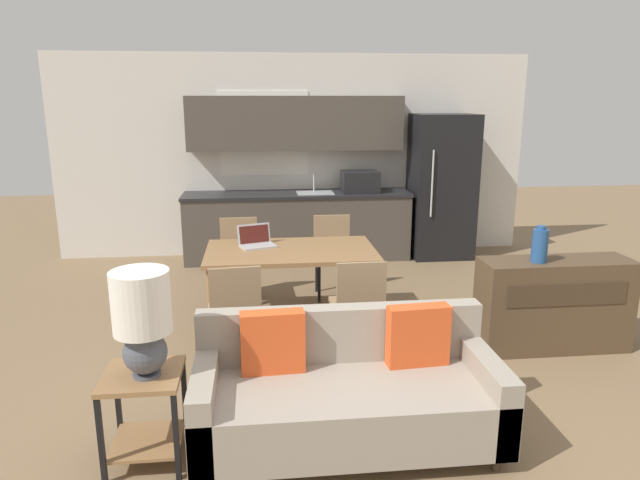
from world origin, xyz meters
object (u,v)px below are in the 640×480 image
Objects in this scene: laptop at (256,241)px; credenza at (553,304)px; dining_table at (291,256)px; couch at (346,392)px; refrigerator at (441,186)px; dining_chair_near_right at (358,303)px; table_lamp at (142,317)px; dining_chair_far_left at (239,255)px; side_table at (144,403)px; vase at (540,245)px; dining_chair_near_left at (235,309)px; dining_chair_far_right at (333,251)px.

credenza is at bearing -38.05° from laptop.
dining_table is at bearing 161.23° from credenza.
dining_table is 1.22× the size of credenza.
credenza is (1.99, 1.18, 0.06)m from couch.
refrigerator is 1.22× the size of dining_table.
refrigerator is at bearing -119.18° from dining_chair_near_right.
refrigerator reaches higher than table_lamp.
dining_chair_far_left is (-0.51, 0.80, -0.20)m from dining_table.
dining_table is 2.26m from side_table.
refrigerator is 3.08m from vase.
dining_chair_near_right is at bearing 40.66° from table_lamp.
refrigerator is at bearing 90.76° from credenza.
dining_chair_near_left is (-0.73, 1.12, 0.16)m from couch.
dining_chair_far_left is (-0.73, 2.74, 0.16)m from couch.
couch is 2.23m from laptop.
credenza is 3.14m from dining_chair_far_left.
table_lamp is at bearing -124.08° from laptop.
side_table is at bearing -158.61° from credenza.
dining_chair_near_left is at bearing -91.62° from dining_chair_far_left.
dining_table is 1.80× the size of dining_chair_near_left.
dining_chair_near_left reaches higher than credenza.
table_lamp is 0.72× the size of dining_chair_far_right.
table_lamp reaches higher than dining_chair_near_left.
vase is (1.79, 1.14, 0.60)m from couch.
dining_chair_near_left is at bearing 1.03° from dining_chair_near_right.
dining_chair_near_left is 2.28× the size of laptop.
laptop is at bearing -140.33° from dining_chair_far_right.
dining_table is at bearing 63.76° from side_table.
dining_chair_near_right is at bearing 176.01° from dining_chair_near_left.
dining_chair_far_left is (-2.68, -1.49, -0.47)m from refrigerator.
table_lamp is at bearing -39.45° from side_table.
dining_chair_far_right and dining_chair_near_right have the same top height.
couch is at bearing 75.88° from dining_chair_near_right.
side_table is 3.30m from vase.
laptop is (-0.55, 2.11, 0.46)m from couch.
dining_chair_far_right reaches higher than dining_table.
laptop is (-2.50, -2.11, -0.16)m from refrigerator.
refrigerator is 3.17m from dining_table.
dining_chair_far_right is at bearing -138.91° from refrigerator.
dining_chair_far_left is 0.72m from laptop.
couch is 2.21m from vase.
table_lamp is 2.91m from dining_chair_far_left.
couch is at bearing -93.46° from laptop.
table_lamp reaches higher than dining_chair_far_right.
dining_chair_far_left is (-2.53, 1.59, -0.45)m from vase.
refrigerator reaches higher than laptop.
table_lamp is at bearing -157.95° from credenza.
vase is at bearing 22.01° from side_table.
dining_chair_near_left reaches higher than side_table.
table_lamp is (0.03, -0.03, 0.55)m from side_table.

